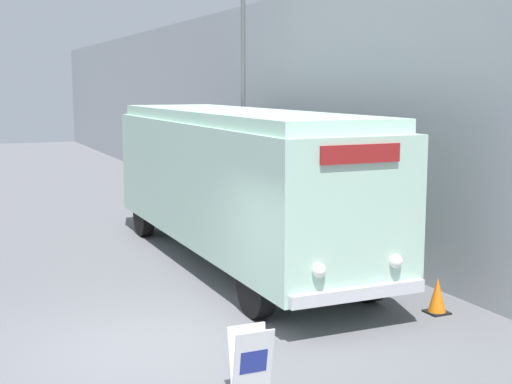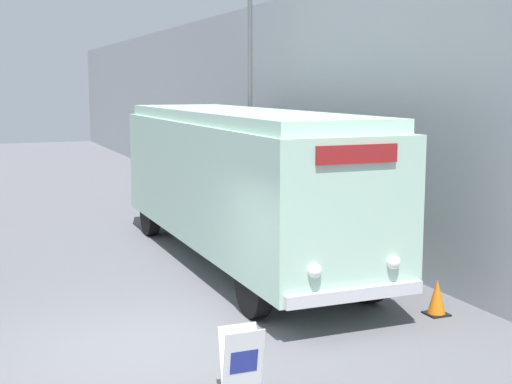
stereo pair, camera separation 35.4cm
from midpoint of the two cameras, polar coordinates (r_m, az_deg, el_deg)
ground_plane at (r=10.72m, az=-9.80°, el=-12.41°), size 80.00×80.00×0.00m
building_wall_right at (r=21.45m, az=-0.92°, el=6.54°), size 0.30×60.00×6.13m
vintage_bus at (r=15.20m, az=-2.35°, el=1.22°), size 2.48×10.00×3.29m
sign_board at (r=9.07m, az=-1.57°, el=-13.44°), size 0.51×0.32×0.85m
streetlamp at (r=19.01m, az=-1.58°, el=11.66°), size 0.36×0.36×7.66m
traffic_cone at (r=12.44m, az=13.51°, el=-8.08°), size 0.36×0.36×0.61m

